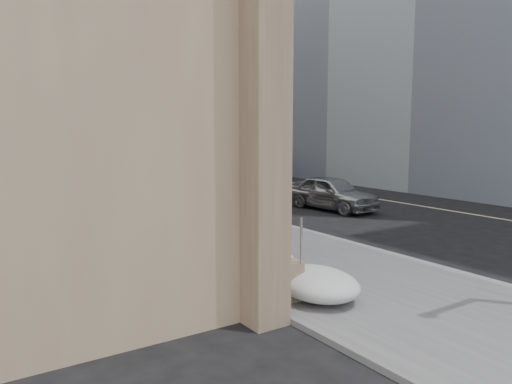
% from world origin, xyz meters
% --- Properties ---
extents(ground, '(140.00, 140.00, 0.00)m').
position_xyz_m(ground, '(0.00, 0.00, 0.00)').
color(ground, black).
rests_on(ground, ground).
extents(sidewalk, '(5.00, 80.00, 0.12)m').
position_xyz_m(sidewalk, '(0.00, 10.00, 0.06)').
color(sidewalk, '#525255').
rests_on(sidewalk, ground).
extents(curb, '(0.24, 80.00, 0.12)m').
position_xyz_m(curb, '(2.62, 10.00, 0.06)').
color(curb, slate).
rests_on(curb, ground).
extents(lane_line, '(0.15, 70.00, 0.01)m').
position_xyz_m(lane_line, '(10.50, 10.00, 0.01)').
color(lane_line, '#BFB78C').
rests_on(lane_line, ground).
extents(far_podium, '(2.00, 80.00, 4.00)m').
position_xyz_m(far_podium, '(15.50, 10.00, 2.00)').
color(far_podium, brown).
rests_on(far_podium, ground).
extents(bg_building_mid, '(30.00, 12.00, 28.00)m').
position_xyz_m(bg_building_mid, '(4.00, 60.00, 14.00)').
color(bg_building_mid, slate).
rests_on(bg_building_mid, ground).
extents(streetlight_mid, '(1.71, 0.24, 8.00)m').
position_xyz_m(streetlight_mid, '(2.74, 14.00, 4.58)').
color(streetlight_mid, '#2D2D30').
rests_on(streetlight_mid, ground).
extents(streetlight_far, '(1.71, 0.24, 8.00)m').
position_xyz_m(streetlight_far, '(2.74, 34.00, 4.58)').
color(streetlight_far, '#2D2D30').
rests_on(streetlight_far, ground).
extents(traffic_signal, '(4.10, 0.22, 6.00)m').
position_xyz_m(traffic_signal, '(2.07, 22.00, 4.00)').
color(traffic_signal, '#2D2D30').
rests_on(traffic_signal, ground).
extents(snow_bank, '(1.70, 18.10, 0.76)m').
position_xyz_m(snow_bank, '(-1.42, 8.11, 0.47)').
color(snow_bank, silver).
rests_on(snow_bank, sidewalk).
extents(mounted_horse_left, '(1.27, 2.57, 2.72)m').
position_xyz_m(mounted_horse_left, '(-1.57, 1.51, 1.24)').
color(mounted_horse_left, '#472715').
rests_on(mounted_horse_left, sidewalk).
extents(mounted_horse_right, '(2.05, 2.18, 2.65)m').
position_xyz_m(mounted_horse_right, '(0.49, 5.52, 1.23)').
color(mounted_horse_right, '#3F2712').
rests_on(mounted_horse_right, sidewalk).
extents(pedestrian, '(1.02, 0.57, 1.65)m').
position_xyz_m(pedestrian, '(0.83, 3.04, 0.94)').
color(pedestrian, black).
rests_on(pedestrian, sidewalk).
extents(car_silver, '(2.09, 4.38, 1.44)m').
position_xyz_m(car_silver, '(6.54, 6.30, 0.72)').
color(car_silver, '#9D9FA4').
rests_on(car_silver, ground).
extents(car_grey, '(3.46, 5.09, 1.37)m').
position_xyz_m(car_grey, '(11.84, 18.82, 0.68)').
color(car_grey, '#54565B').
rests_on(car_grey, ground).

